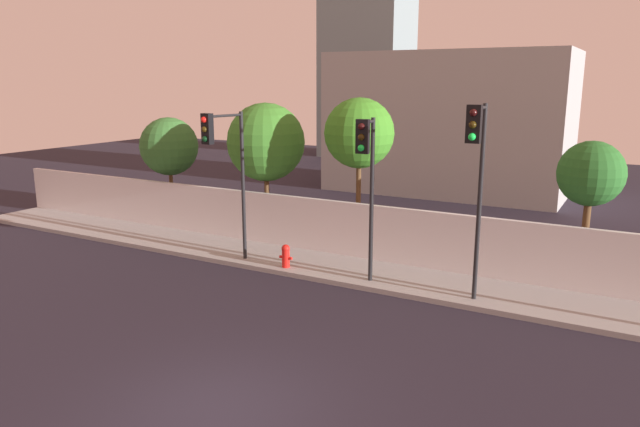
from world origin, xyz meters
TOP-DOWN VIEW (x-y plane):
  - ground_plane at (0.00, 0.00)m, footprint 80.00×80.00m
  - sidewalk at (0.00, 8.20)m, footprint 36.00×2.40m
  - perimeter_wall at (0.00, 9.49)m, footprint 36.00×0.18m
  - traffic_light_left at (2.65, 7.01)m, footprint 0.34×1.29m
  - traffic_light_center at (-0.34, 7.09)m, footprint 0.36×1.10m
  - traffic_light_right at (-4.97, 6.80)m, footprint 0.45×1.65m
  - fire_hydrant at (-3.19, 7.40)m, footprint 0.44×0.26m
  - roadside_tree_leftmost at (-10.57, 10.34)m, footprint 2.33×2.33m
  - roadside_tree_midleft at (-5.86, 10.34)m, footprint 2.84×2.84m
  - roadside_tree_midright at (-2.12, 10.34)m, footprint 2.34×2.34m
  - roadside_tree_rightmost at (4.99, 10.34)m, footprint 1.82×1.82m
  - low_building_distant at (-3.09, 23.49)m, footprint 12.20×6.00m

SIDE VIEW (x-z plane):
  - ground_plane at x=0.00m, z-range 0.00..0.00m
  - sidewalk at x=0.00m, z-range 0.00..0.15m
  - fire_hydrant at x=-3.19m, z-range 0.18..0.90m
  - perimeter_wall at x=0.00m, z-range 0.15..1.95m
  - roadside_tree_leftmost at x=-10.57m, z-range 1.03..5.45m
  - roadside_tree_rightmost at x=4.99m, z-range 1.17..5.39m
  - traffic_light_center at x=-0.34m, z-range 1.21..5.90m
  - traffic_light_right at x=-4.97m, z-range 1.25..6.00m
  - roadside_tree_midleft at x=-5.86m, z-range 1.11..6.18m
  - low_building_distant at x=-3.09m, z-range 0.00..7.30m
  - traffic_light_left at x=2.65m, z-range 1.30..6.43m
  - roadside_tree_midright at x=-2.12m, z-range 1.47..6.77m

